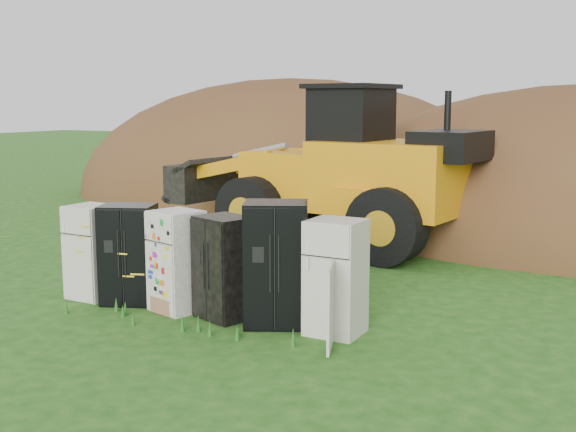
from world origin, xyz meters
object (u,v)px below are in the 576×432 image
fridge_sticker (177,261)px  wheel_loader (316,165)px  fridge_dark_mid (225,268)px  fridge_open_door (336,277)px  fridge_black_right (276,264)px  fridge_black_side (129,254)px  fridge_leftmost (92,252)px

fridge_sticker → wheel_loader: bearing=110.8°
fridge_dark_mid → fridge_open_door: size_ratio=0.96×
fridge_black_right → fridge_open_door: 1.03m
wheel_loader → fridge_sticker: bearing=-78.2°
fridge_black_side → fridge_open_door: bearing=-21.3°
fridge_leftmost → fridge_black_right: (3.69, 0.06, 0.14)m
fridge_leftmost → wheel_loader: bearing=80.2°
wheel_loader → fridge_black_right: bearing=-62.5°
fridge_leftmost → fridge_black_side: size_ratio=0.97×
fridge_open_door → fridge_black_side: bearing=-178.0°
fridge_black_right → fridge_open_door: (1.03, -0.01, -0.10)m
fridge_black_side → fridge_black_right: (2.89, 0.03, 0.11)m
fridge_black_side → fridge_black_right: bearing=-21.0°
fridge_sticker → fridge_dark_mid: fridge_sticker is taller
fridge_dark_mid → wheel_loader: wheel_loader is taller
fridge_leftmost → fridge_black_right: bearing=3.9°
fridge_leftmost → fridge_sticker: (1.85, -0.00, 0.01)m
fridge_black_side → fridge_sticker: (1.05, -0.04, -0.01)m
fridge_leftmost → fridge_dark_mid: size_ratio=1.00×
fridge_dark_mid → fridge_black_right: 0.92m
fridge_black_side → fridge_open_door: fridge_open_door is taller
fridge_leftmost → fridge_dark_mid: 2.78m
fridge_dark_mid → fridge_leftmost: bearing=-159.3°
fridge_dark_mid → wheel_loader: size_ratio=0.21×
fridge_black_right → wheel_loader: (-2.21, 6.46, 0.98)m
fridge_black_side → fridge_dark_mid: fridge_black_side is taller
fridge_black_right → fridge_dark_mid: bearing=159.4°
fridge_black_right → wheel_loader: size_ratio=0.24×
fridge_black_right → wheel_loader: wheel_loader is taller
fridge_open_door → wheel_loader: (-3.24, 6.47, 1.08)m
fridge_sticker → wheel_loader: size_ratio=0.21×
fridge_leftmost → fridge_black_side: (0.80, 0.03, 0.03)m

